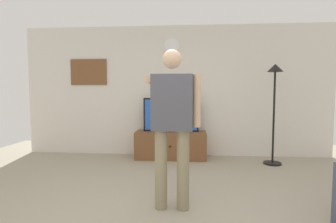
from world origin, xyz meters
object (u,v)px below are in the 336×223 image
object	(u,v)px
framed_picture	(89,72)
floor_lamp	(274,93)
wall_clock	(172,46)
tv_stand	(171,145)
television	(171,115)
person_standing_nearer_lamp	(172,119)

from	to	relation	value
framed_picture	floor_lamp	distance (m)	3.75
wall_clock	floor_lamp	size ratio (longest dim) A/B	0.17
tv_stand	television	size ratio (longest dim) A/B	1.27
wall_clock	framed_picture	world-z (taller)	wall_clock
television	framed_picture	size ratio (longest dim) A/B	1.41
wall_clock	framed_picture	xyz separation A→B (m)	(-1.77, 0.00, -0.53)
television	floor_lamp	bearing A→B (deg)	-9.26
tv_stand	wall_clock	size ratio (longest dim) A/B	4.56
wall_clock	framed_picture	distance (m)	1.85
tv_stand	framed_picture	xyz separation A→B (m)	(-1.77, 0.30, 1.49)
tv_stand	person_standing_nearer_lamp	bearing A→B (deg)	-85.83
framed_picture	floor_lamp	xyz separation A→B (m)	(3.68, -0.56, -0.44)
tv_stand	television	xyz separation A→B (m)	(-0.00, 0.05, 0.61)
wall_clock	floor_lamp	bearing A→B (deg)	-16.21
floor_lamp	person_standing_nearer_lamp	size ratio (longest dim) A/B	1.03
tv_stand	wall_clock	bearing A→B (deg)	90.00
wall_clock	television	bearing A→B (deg)	-90.00
television	floor_lamp	xyz separation A→B (m)	(1.91, -0.31, 0.44)
tv_stand	person_standing_nearer_lamp	distance (m)	2.35
tv_stand	floor_lamp	size ratio (longest dim) A/B	0.76
floor_lamp	framed_picture	bearing A→B (deg)	171.36
framed_picture	television	bearing A→B (deg)	-7.98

